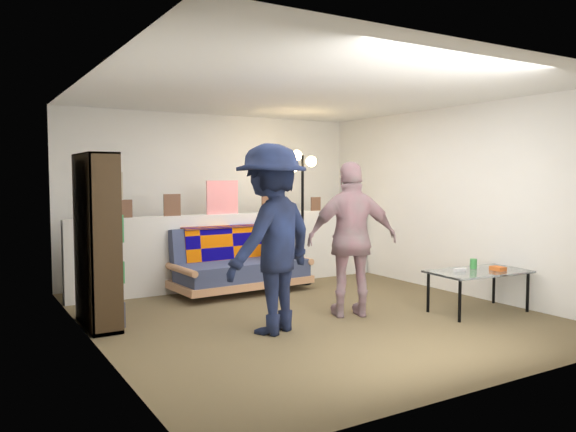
# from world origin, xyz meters

# --- Properties ---
(ground) EXTENTS (5.00, 5.00, 0.00)m
(ground) POSITION_xyz_m (0.00, 0.00, 0.00)
(ground) COLOR brown
(ground) RESTS_ON ground
(room_shell) EXTENTS (4.60, 5.05, 2.45)m
(room_shell) POSITION_xyz_m (0.00, 0.47, 1.67)
(room_shell) COLOR silver
(room_shell) RESTS_ON ground
(half_wall_ledge) EXTENTS (4.45, 0.15, 1.00)m
(half_wall_ledge) POSITION_xyz_m (0.00, 1.80, 0.50)
(half_wall_ledge) COLOR silver
(half_wall_ledge) RESTS_ON ground
(ledge_decor) EXTENTS (2.97, 0.02, 0.45)m
(ledge_decor) POSITION_xyz_m (-0.23, 1.78, 1.18)
(ledge_decor) COLOR brown
(ledge_decor) RESTS_ON half_wall_ledge
(futon_sofa) EXTENTS (1.82, 0.96, 0.76)m
(futon_sofa) POSITION_xyz_m (-0.10, 1.44, 0.35)
(futon_sofa) COLOR tan
(futon_sofa) RESTS_ON ground
(bookshelf) EXTENTS (0.29, 0.87, 1.73)m
(bookshelf) POSITION_xyz_m (-2.08, 0.64, 0.81)
(bookshelf) COLOR black
(bookshelf) RESTS_ON ground
(coffee_table) EXTENTS (1.15, 0.69, 0.57)m
(coffee_table) POSITION_xyz_m (1.67, -0.92, 0.43)
(coffee_table) COLOR black
(coffee_table) RESTS_ON ground
(floor_lamp) EXTENTS (0.44, 0.36, 1.87)m
(floor_lamp) POSITION_xyz_m (0.87, 1.50, 1.33)
(floor_lamp) COLOR black
(floor_lamp) RESTS_ON ground
(person_left) EXTENTS (1.34, 1.10, 1.81)m
(person_left) POSITION_xyz_m (-0.69, -0.44, 0.91)
(person_left) COLOR black
(person_left) RESTS_ON ground
(person_right) EXTENTS (1.05, 0.74, 1.66)m
(person_right) POSITION_xyz_m (0.36, -0.34, 0.83)
(person_right) COLOR #C6808E
(person_right) RESTS_ON ground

